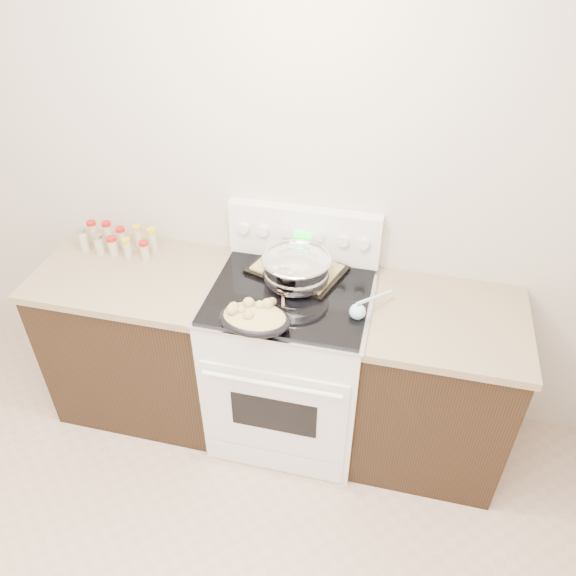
# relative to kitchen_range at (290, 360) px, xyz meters

# --- Properties ---
(counter_left) EXTENTS (0.93, 0.67, 0.92)m
(counter_left) POSITION_rel_kitchen_range_xyz_m (-0.83, 0.01, -0.03)
(counter_left) COLOR black
(counter_left) RESTS_ON ground
(counter_right) EXTENTS (0.73, 0.67, 0.92)m
(counter_right) POSITION_rel_kitchen_range_xyz_m (0.73, 0.01, -0.03)
(counter_right) COLOR black
(counter_right) RESTS_ON ground
(kitchen_range) EXTENTS (0.78, 0.73, 1.22)m
(kitchen_range) POSITION_rel_kitchen_range_xyz_m (0.00, 0.00, 0.00)
(kitchen_range) COLOR white
(kitchen_range) RESTS_ON ground
(mixing_bowl) EXTENTS (0.38, 0.38, 0.19)m
(mixing_bowl) POSITION_rel_kitchen_range_xyz_m (0.01, 0.06, 0.53)
(mixing_bowl) COLOR silver
(mixing_bowl) RESTS_ON kitchen_range
(roasting_pan) EXTENTS (0.32, 0.23, 0.11)m
(roasting_pan) POSITION_rel_kitchen_range_xyz_m (-0.10, -0.28, 0.50)
(roasting_pan) COLOR black
(roasting_pan) RESTS_ON kitchen_range
(baking_sheet) EXTENTS (0.51, 0.42, 0.06)m
(baking_sheet) POSITION_rel_kitchen_range_xyz_m (-0.00, 0.15, 0.47)
(baking_sheet) COLOR black
(baking_sheet) RESTS_ON kitchen_range
(wooden_spoon) EXTENTS (0.09, 0.25, 0.04)m
(wooden_spoon) POSITION_rel_kitchen_range_xyz_m (-0.05, -0.08, 0.46)
(wooden_spoon) COLOR #9E6D48
(wooden_spoon) RESTS_ON kitchen_range
(blue_ladle) EXTENTS (0.18, 0.23, 0.09)m
(blue_ladle) POSITION_rel_kitchen_range_xyz_m (0.34, -0.10, 0.48)
(blue_ladle) COLOR #9CDAE9
(blue_ladle) RESTS_ON kitchen_range
(spice_jars) EXTENTS (0.40, 0.15, 0.13)m
(spice_jars) POSITION_rel_kitchen_range_xyz_m (-0.97, 0.16, 0.49)
(spice_jars) COLOR #BFB28C
(spice_jars) RESTS_ON counter_left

